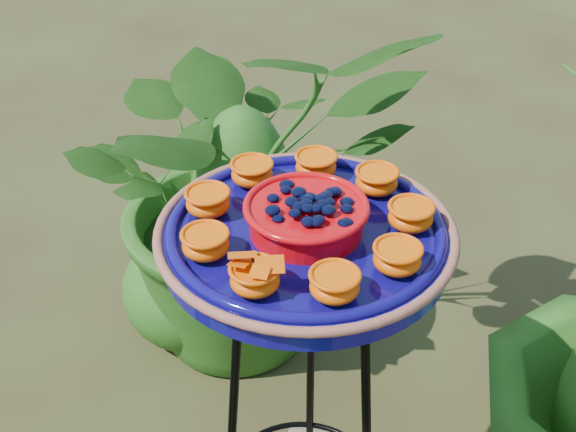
% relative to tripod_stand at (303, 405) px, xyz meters
% --- Properties ---
extents(tripod_stand, '(0.40, 0.40, 0.84)m').
position_rel_tripod_stand_xyz_m(tripod_stand, '(0.00, 0.00, 0.00)').
color(tripod_stand, black).
rests_on(tripod_stand, ground).
extents(feeder_dish, '(0.55, 0.55, 0.10)m').
position_rel_tripod_stand_xyz_m(feeder_dish, '(0.00, -0.00, 0.37)').
color(feeder_dish, '#0C075C').
rests_on(feeder_dish, tripod_stand).
extents(shrub_back_left, '(1.12, 1.13, 0.95)m').
position_rel_tripod_stand_xyz_m(shrub_back_left, '(-0.50, 0.60, -0.03)').
color(shrub_back_left, '#255115').
rests_on(shrub_back_left, ground).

